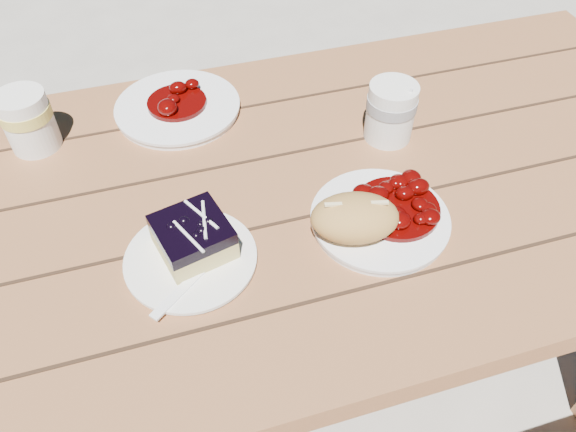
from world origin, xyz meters
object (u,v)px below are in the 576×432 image
object	(u,v)px
picnic_table	(209,263)
coffee_cup	(391,112)
blueberry_cake	(193,236)
main_plate	(380,220)
dessert_plate	(191,259)
second_cup	(28,121)
bread_roll	(355,218)
second_plate	(178,108)

from	to	relation	value
picnic_table	coffee_cup	bearing A→B (deg)	11.44
picnic_table	blueberry_cake	xyz separation A→B (m)	(-0.02, -0.10, 0.20)
blueberry_cake	main_plate	bearing A→B (deg)	-18.60
dessert_plate	coffee_cup	size ratio (longest dim) A/B	1.77
coffee_cup	second_cup	bearing A→B (deg)	165.57
bread_roll	second_cup	world-z (taller)	second_cup
bread_roll	blueberry_cake	world-z (taller)	bread_roll
dessert_plate	second_cup	bearing A→B (deg)	122.33
main_plate	second_plate	distance (m)	0.47
picnic_table	second_plate	size ratio (longest dim) A/B	8.34
bread_roll	dessert_plate	xyz separation A→B (m)	(-0.25, 0.03, -0.05)
blueberry_cake	second_plate	size ratio (longest dim) A/B	0.52
dessert_plate	second_cup	world-z (taller)	second_cup
coffee_cup	second_plate	distance (m)	0.42
main_plate	second_cup	size ratio (longest dim) A/B	1.97
bread_roll	second_cup	distance (m)	0.61
bread_roll	second_cup	bearing A→B (deg)	141.03
main_plate	second_cup	distance (m)	0.65
main_plate	bread_roll	xyz separation A→B (m)	(-0.06, -0.02, 0.04)
picnic_table	dessert_plate	world-z (taller)	dessert_plate
main_plate	bread_roll	bearing A→B (deg)	-160.02
second_plate	picnic_table	bearing A→B (deg)	-91.60
main_plate	bread_roll	size ratio (longest dim) A/B	1.61
bread_roll	second_cup	size ratio (longest dim) A/B	1.23
blueberry_cake	second_cup	bearing A→B (deg)	110.87
coffee_cup	second_plate	size ratio (longest dim) A/B	0.46
bread_roll	main_plate	bearing A→B (deg)	19.98
coffee_cup	second_plate	bearing A→B (deg)	152.68
dessert_plate	second_plate	distance (m)	0.38
blueberry_cake	picnic_table	bearing A→B (deg)	62.61
picnic_table	blueberry_cake	world-z (taller)	blueberry_cake
dessert_plate	second_cup	xyz separation A→B (m)	(-0.23, 0.36, 0.05)
picnic_table	second_plate	xyz separation A→B (m)	(0.01, 0.27, 0.17)
main_plate	coffee_cup	bearing A→B (deg)	63.32
coffee_cup	blueberry_cake	bearing A→B (deg)	-156.00
main_plate	dessert_plate	bearing A→B (deg)	178.09
coffee_cup	picnic_table	bearing A→B (deg)	-168.56
dessert_plate	main_plate	bearing A→B (deg)	-1.91
coffee_cup	dessert_plate	bearing A→B (deg)	-154.78
second_cup	main_plate	bearing A→B (deg)	-34.52
picnic_table	main_plate	bearing A→B (deg)	-25.03
bread_roll	blueberry_cake	bearing A→B (deg)	169.41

